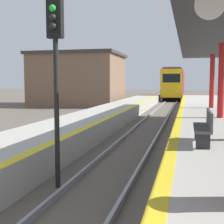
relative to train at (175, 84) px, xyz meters
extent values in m
cube|color=black|center=(0.00, 0.07, -1.99)|extent=(2.31, 20.79, 0.55)
cube|color=maroon|center=(0.00, 0.07, 0.12)|extent=(2.72, 23.10, 3.67)
cube|color=gold|center=(0.00, -11.40, 0.12)|extent=(2.66, 0.16, 3.59)
cube|color=black|center=(0.00, -11.46, 0.76)|extent=(2.17, 0.06, 1.10)
cube|color=#59595E|center=(0.00, 0.07, 2.07)|extent=(2.31, 21.94, 0.24)
sphere|color=white|center=(-0.75, -11.46, -0.89)|extent=(0.18, 0.18, 0.18)
sphere|color=white|center=(0.75, -11.46, -0.89)|extent=(0.18, 0.18, 0.18)
cylinder|color=black|center=(-1.00, -44.48, -0.48)|extent=(0.12, 0.12, 3.56)
cube|color=black|center=(-1.00, -44.48, 1.75)|extent=(0.36, 0.20, 0.90)
sphere|color=green|center=(-1.00, -44.61, 1.95)|extent=(0.16, 0.16, 0.16)
sphere|color=black|center=(-1.00, -44.61, 1.75)|extent=(0.16, 0.16, 0.16)
sphere|color=black|center=(-1.00, -44.61, 1.54)|extent=(0.16, 0.16, 0.16)
cylinder|color=red|center=(3.55, -35.76, 0.32)|extent=(0.30, 0.30, 3.48)
cylinder|color=red|center=(3.55, -29.89, 0.32)|extent=(0.30, 0.30, 3.48)
cylinder|color=white|center=(2.38, -45.16, 1.71)|extent=(0.56, 0.04, 0.56)
cube|color=#4C4C51|center=(2.43, -42.47, -0.97)|extent=(0.44, 1.80, 0.08)
cube|color=#4C4C51|center=(2.62, -42.47, -0.71)|extent=(0.06, 1.80, 0.44)
cube|color=#262628|center=(2.43, -43.19, -1.21)|extent=(0.35, 0.08, 0.40)
cube|color=#262628|center=(2.43, -41.75, -1.21)|extent=(0.35, 0.08, 0.40)
cube|color=brown|center=(-9.62, -18.92, 0.41)|extent=(8.94, 7.43, 5.35)
cube|color=#383333|center=(-9.62, -18.92, 3.23)|extent=(9.39, 7.81, 0.30)
camera|label=1|loc=(2.02, -51.32, 0.29)|focal=50.00mm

